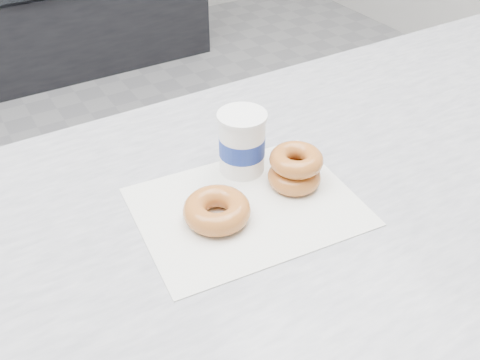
# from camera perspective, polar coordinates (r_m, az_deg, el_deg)

# --- Properties ---
(ground) EXTENTS (5.00, 5.00, 0.00)m
(ground) POSITION_cam_1_polar(r_m,az_deg,el_deg) (1.87, -10.17, -14.05)
(ground) COLOR gray
(ground) RESTS_ON ground
(wax_paper) EXTENTS (0.36, 0.29, 0.00)m
(wax_paper) POSITION_cam_1_polar(r_m,az_deg,el_deg) (0.84, 0.78, -2.84)
(wax_paper) COLOR silver
(wax_paper) RESTS_ON counter
(donut_single) EXTENTS (0.13, 0.13, 0.04)m
(donut_single) POSITION_cam_1_polar(r_m,az_deg,el_deg) (0.81, -2.49, -3.22)
(donut_single) COLOR #BD7034
(donut_single) RESTS_ON wax_paper
(donut_stack) EXTENTS (0.12, 0.12, 0.06)m
(donut_stack) POSITION_cam_1_polar(r_m,az_deg,el_deg) (0.87, 5.91, 1.26)
(donut_stack) COLOR #BD7034
(donut_stack) RESTS_ON wax_paper
(coffee_cup) EXTENTS (0.10, 0.10, 0.11)m
(coffee_cup) POSITION_cam_1_polar(r_m,az_deg,el_deg) (0.89, 0.22, 4.05)
(coffee_cup) COLOR white
(coffee_cup) RESTS_ON counter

